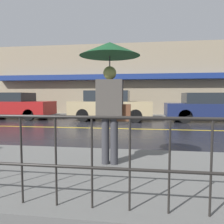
{
  "coord_description": "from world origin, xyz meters",
  "views": [
    {
      "loc": [
        1.79,
        -8.95,
        1.37
      ],
      "look_at": [
        0.88,
        -2.5,
        0.88
      ],
      "focal_mm": 35.0,
      "sensor_mm": 36.0,
      "label": 1
    }
  ],
  "objects_px": {
    "car_navy": "(210,107)",
    "car_red": "(12,106)",
    "car_tan": "(110,105)",
    "pedestrian": "(110,69)"
  },
  "relations": [
    {
      "from": "car_navy",
      "to": "car_red",
      "type": "bearing_deg",
      "value": 180.0
    },
    {
      "from": "car_navy",
      "to": "car_tan",
      "type": "bearing_deg",
      "value": -180.0
    },
    {
      "from": "car_tan",
      "to": "car_navy",
      "type": "xyz_separation_m",
      "value": [
        5.26,
        0.0,
        -0.05
      ]
    },
    {
      "from": "pedestrian",
      "to": "car_tan",
      "type": "distance_m",
      "value": 8.21
    },
    {
      "from": "car_red",
      "to": "car_navy",
      "type": "distance_m",
      "value": 11.11
    },
    {
      "from": "car_navy",
      "to": "pedestrian",
      "type": "bearing_deg",
      "value": -116.78
    },
    {
      "from": "pedestrian",
      "to": "car_tan",
      "type": "relative_size",
      "value": 0.49
    },
    {
      "from": "pedestrian",
      "to": "car_navy",
      "type": "height_order",
      "value": "pedestrian"
    },
    {
      "from": "car_tan",
      "to": "car_red",
      "type": "bearing_deg",
      "value": 180.0
    },
    {
      "from": "car_red",
      "to": "car_tan",
      "type": "relative_size",
      "value": 1.04
    }
  ]
}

